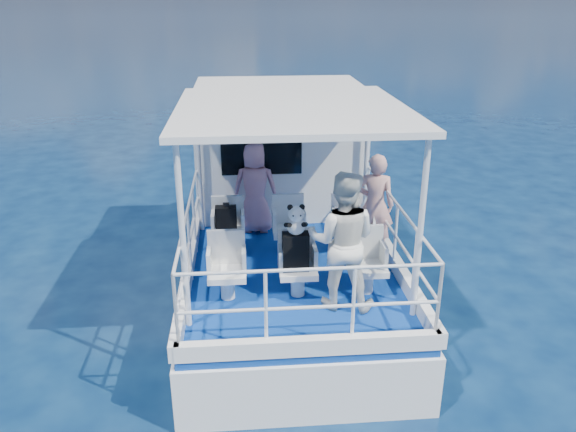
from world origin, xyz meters
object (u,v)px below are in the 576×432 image
object	(u,v)px
passenger_port_fwd	(255,188)
passenger_stbd_aft	(342,241)
panda	(296,220)
backpack_center	(296,252)

from	to	relation	value
passenger_port_fwd	passenger_stbd_aft	world-z (taller)	passenger_stbd_aft
passenger_port_fwd	panda	size ratio (longest dim) A/B	3.86
passenger_port_fwd	passenger_stbd_aft	bearing A→B (deg)	117.64
passenger_stbd_aft	passenger_port_fwd	bearing A→B (deg)	-52.79
backpack_center	passenger_port_fwd	bearing A→B (deg)	101.28
passenger_port_fwd	backpack_center	bearing A→B (deg)	107.20
passenger_port_fwd	panda	bearing A→B (deg)	107.22
passenger_stbd_aft	panda	size ratio (longest dim) A/B	4.54
passenger_port_fwd	backpack_center	world-z (taller)	passenger_port_fwd
passenger_port_fwd	passenger_stbd_aft	size ratio (longest dim) A/B	0.85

